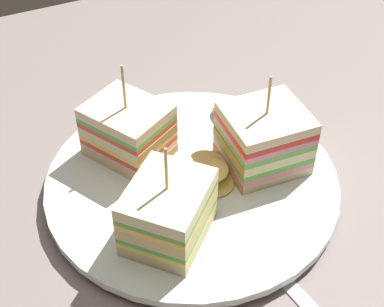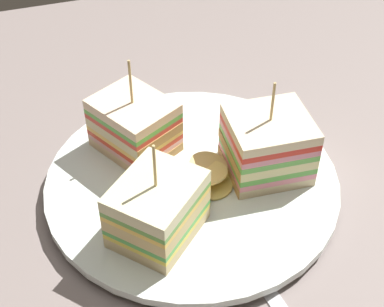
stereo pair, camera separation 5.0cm
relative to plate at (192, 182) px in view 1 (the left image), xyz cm
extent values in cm
cube|color=slate|center=(0.00, 0.00, -1.77)|extent=(120.54, 81.29, 1.80)
cylinder|color=white|center=(0.00, 0.00, -0.55)|extent=(16.61, 16.61, 0.65)
cylinder|color=silver|center=(0.00, 0.00, 0.17)|extent=(26.79, 26.79, 0.79)
cube|color=beige|center=(6.86, -0.90, 1.03)|extent=(7.56, 7.06, 0.93)
cube|color=#B2844C|center=(3.37, -0.67, 1.03)|extent=(0.71, 6.47, 0.93)
cube|color=pink|center=(6.86, -0.90, 1.79)|extent=(7.56, 7.06, 0.60)
cube|color=#59A843|center=(6.86, -0.90, 2.39)|extent=(7.56, 7.06, 0.60)
cube|color=beige|center=(6.86, -0.90, 3.15)|extent=(7.56, 7.06, 0.93)
cube|color=#B2844C|center=(3.37, -0.67, 3.15)|extent=(0.71, 6.47, 0.93)
cube|color=#60AE4A|center=(6.86, -0.90, 3.92)|extent=(7.56, 7.06, 0.60)
cube|color=pink|center=(6.86, -0.90, 4.51)|extent=(7.56, 7.06, 0.60)
cube|color=red|center=(6.86, -0.90, 5.11)|extent=(7.56, 7.06, 0.60)
cube|color=beige|center=(6.86, -0.90, 5.87)|extent=(7.56, 7.06, 0.93)
cylinder|color=tan|center=(6.86, -0.90, 8.27)|extent=(0.24, 0.24, 3.86)
cube|color=#E9BD8E|center=(-3.81, 5.77, 1.04)|extent=(8.53, 9.06, 0.95)
cube|color=#B2844C|center=(-2.14, 2.70, 1.04)|extent=(5.14, 2.98, 0.95)
cube|color=#EBA49C|center=(-3.81, 5.77, 1.77)|extent=(8.53, 9.06, 0.51)
cube|color=red|center=(-3.81, 5.77, 2.28)|extent=(8.53, 9.06, 0.51)
cube|color=#F4BE57|center=(-3.81, 5.77, 2.78)|extent=(8.53, 9.06, 0.51)
cube|color=beige|center=(-3.81, 5.77, 3.51)|extent=(8.53, 9.06, 0.95)
cube|color=#B2844C|center=(-2.14, 2.70, 3.51)|extent=(5.14, 2.98, 0.95)
cube|color=#D44133|center=(-3.81, 5.77, 4.24)|extent=(8.53, 9.06, 0.51)
cube|color=#61B148|center=(-3.81, 5.77, 4.75)|extent=(8.53, 9.06, 0.51)
cube|color=beige|center=(-3.81, 5.77, 5.47)|extent=(8.53, 9.06, 0.95)
cylinder|color=tan|center=(-3.81, 5.77, 8.18)|extent=(0.24, 0.24, 4.47)
cube|color=#D3BA84|center=(-4.62, -5.15, 1.15)|extent=(9.23, 9.16, 1.16)
cube|color=#9E7242|center=(-2.05, -2.78, 1.15)|extent=(4.11, 4.43, 1.16)
cube|color=#ECD349|center=(-4.62, -5.15, 1.97)|extent=(9.23, 9.16, 0.48)
cube|color=#51AC4C|center=(-4.62, -5.15, 2.44)|extent=(9.23, 9.16, 0.48)
cube|color=#D7BB7B|center=(-4.62, -5.15, 3.26)|extent=(9.23, 9.16, 1.16)
cube|color=#9E7242|center=(-2.05, -2.78, 3.26)|extent=(4.11, 4.43, 1.16)
cube|color=#F8C953|center=(-4.62, -5.15, 4.08)|extent=(9.23, 9.16, 0.48)
cube|color=#65A344|center=(-4.62, -5.15, 4.55)|extent=(9.23, 9.16, 0.48)
cube|color=beige|center=(-4.62, -5.15, 5.37)|extent=(9.23, 9.16, 1.16)
cylinder|color=tan|center=(-4.62, -5.15, 7.99)|extent=(0.24, 0.24, 4.09)
cylinder|color=#D7C062|center=(1.30, -1.46, 0.88)|extent=(5.26, 5.25, 0.69)
cylinder|color=#E5C365|center=(-1.10, -2.42, 1.16)|extent=(4.65, 4.65, 0.46)
cylinder|color=tan|center=(1.56, -0.15, 1.67)|extent=(3.77, 3.75, 0.90)
cylinder|color=#EBC470|center=(1.04, -0.98, 1.81)|extent=(5.39, 5.33, 1.14)
ellipsoid|color=#40803C|center=(6.89, 6.32, 0.98)|extent=(2.69, 3.81, 0.81)
ellipsoid|color=#539641|center=(8.10, 5.66, 1.21)|extent=(4.64, 4.71, 1.52)
ellipsoid|color=green|center=(9.36, 4.36, 1.00)|extent=(4.57, 4.51, 0.77)
cylinder|color=red|center=(7.57, 5.12, 1.25)|extent=(3.80, 3.84, 0.93)
camera|label=1|loc=(-16.30, -33.62, 37.20)|focal=53.54mm
camera|label=2|loc=(-11.64, -35.50, 37.20)|focal=53.54mm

